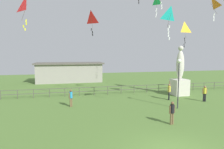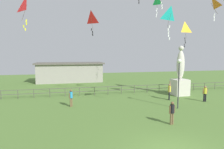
{
  "view_description": "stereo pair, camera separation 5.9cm",
  "coord_description": "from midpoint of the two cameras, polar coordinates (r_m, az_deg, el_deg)",
  "views": [
    {
      "loc": [
        -4.86,
        -7.69,
        4.63
      ],
      "look_at": [
        -1.49,
        6.64,
        3.1
      ],
      "focal_mm": 31.15,
      "sensor_mm": 36.0,
      "label": 1
    },
    {
      "loc": [
        -4.8,
        -7.7,
        4.63
      ],
      "look_at": [
        -1.49,
        6.64,
        3.1
      ],
      "focal_mm": 31.15,
      "sensor_mm": 36.0,
      "label": 2
    }
  ],
  "objects": [
    {
      "name": "kite_4",
      "position": [
        17.43,
        -6.13,
        16.3
      ],
      "size": [
        0.9,
        0.81,
        2.14
      ],
      "color": "red"
    },
    {
      "name": "lamppost",
      "position": [
        17.36,
        19.16,
        0.57
      ],
      "size": [
        0.36,
        0.36,
        4.25
      ],
      "color": "#38383D",
      "rests_on": "ground_plane"
    },
    {
      "name": "person_3",
      "position": [
        20.68,
        16.57,
        -4.53
      ],
      "size": [
        0.38,
        0.45,
        1.92
      ],
      "color": "black",
      "rests_on": "ground_plane"
    },
    {
      "name": "person_1",
      "position": [
        21.19,
        25.71,
        -4.81
      ],
      "size": [
        0.46,
        0.29,
        1.57
      ],
      "color": "black",
      "rests_on": "ground_plane"
    },
    {
      "name": "kite_7",
      "position": [
        19.37,
        27.17,
        17.99
      ],
      "size": [
        1.01,
        1.26,
        1.92
      ],
      "color": "orange"
    },
    {
      "name": "waterfront_railing",
      "position": [
        22.52,
        -1.23,
        -4.31
      ],
      "size": [
        36.02,
        0.06,
        0.95
      ],
      "color": "#4C4742",
      "rests_on": "ground_plane"
    },
    {
      "name": "statue_monument",
      "position": [
        23.36,
        19.4,
        -1.4
      ],
      "size": [
        1.64,
        1.64,
        5.6
      ],
      "color": "beige",
      "rests_on": "ground_plane"
    },
    {
      "name": "person_0",
      "position": [
        17.67,
        -11.83,
        -6.43
      ],
      "size": [
        0.35,
        0.36,
        1.54
      ],
      "color": "brown",
      "rests_on": "ground_plane"
    },
    {
      "name": "kite_3",
      "position": [
        24.74,
        13.04,
        20.38
      ],
      "size": [
        0.83,
        0.82,
        2.52
      ],
      "color": "#1EB759"
    },
    {
      "name": "kite_6",
      "position": [
        23.49,
        20.57,
        12.63
      ],
      "size": [
        1.0,
        0.63,
        2.85
      ],
      "color": "yellow"
    },
    {
      "name": "kite_1",
      "position": [
        17.32,
        -23.57,
        18.2
      ],
      "size": [
        1.05,
        1.13,
        2.71
      ],
      "color": "red"
    },
    {
      "name": "pavilion_building",
      "position": [
        33.83,
        -12.15,
        0.74
      ],
      "size": [
        11.14,
        4.97,
        3.25
      ],
      "color": "gray",
      "rests_on": "ground_plane"
    },
    {
      "name": "person_4",
      "position": [
        13.61,
        17.33,
        -10.29
      ],
      "size": [
        0.46,
        0.29,
        1.55
      ],
      "color": "brown",
      "rests_on": "ground_plane"
    },
    {
      "name": "kite_8",
      "position": [
        15.6,
        17.05,
        16.65
      ],
      "size": [
        1.24,
        0.77,
        2.47
      ],
      "color": "#19B2B2"
    }
  ]
}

